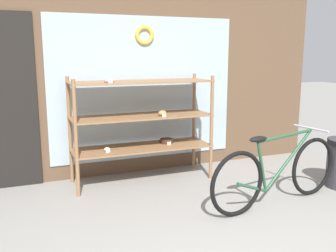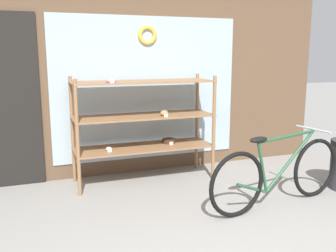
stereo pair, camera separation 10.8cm
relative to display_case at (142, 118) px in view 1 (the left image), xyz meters
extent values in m
cube|color=brown|center=(-0.04, 0.42, 0.71)|extent=(5.71, 0.08, 3.06)
cube|color=#A3B7C1|center=(0.16, 0.38, 0.33)|extent=(2.55, 0.02, 1.90)
cube|color=black|center=(-1.63, 0.37, 0.23)|extent=(0.84, 0.03, 2.10)
torus|color=gold|center=(0.16, 0.36, 1.03)|extent=(0.26, 0.06, 0.26)
cylinder|color=#8E6642|center=(-0.86, -0.26, -0.15)|extent=(0.04, 0.04, 1.34)
cylinder|color=#8E6642|center=(0.85, -0.26, -0.15)|extent=(0.04, 0.04, 1.34)
cylinder|color=#8E6642|center=(-0.86, 0.26, -0.15)|extent=(0.04, 0.04, 1.34)
cylinder|color=#8E6642|center=(0.85, 0.26, -0.15)|extent=(0.04, 0.04, 1.34)
cube|color=#8E6642|center=(-0.01, 0.00, -0.38)|extent=(1.75, 0.56, 0.02)
cube|color=#8E6642|center=(-0.01, 0.00, 0.02)|extent=(1.75, 0.56, 0.02)
cube|color=#8E6642|center=(-0.01, 0.00, 0.46)|extent=(1.75, 0.56, 0.02)
cylinder|color=#422619|center=(0.36, 0.07, -0.34)|extent=(0.17, 0.17, 0.06)
cube|color=white|center=(0.36, -0.02, -0.35)|extent=(0.05, 0.00, 0.04)
ellipsoid|color=beige|center=(-0.47, -0.07, -0.34)|extent=(0.08, 0.06, 0.05)
cube|color=white|center=(-0.47, -0.12, -0.35)|extent=(0.05, 0.00, 0.04)
torus|color=pink|center=(-0.43, -0.10, 0.49)|extent=(0.13, 0.13, 0.04)
cube|color=white|center=(-0.43, -0.18, 0.48)|extent=(0.05, 0.00, 0.04)
ellipsoid|color=#AD7F4C|center=(0.22, -0.14, 0.07)|extent=(0.11, 0.09, 0.07)
cube|color=white|center=(0.22, -0.20, 0.05)|extent=(0.05, 0.00, 0.04)
torus|color=black|center=(0.55, -1.38, -0.48)|extent=(0.67, 0.15, 0.68)
torus|color=black|center=(1.67, -1.20, -0.48)|extent=(0.67, 0.15, 0.68)
cylinder|color=#235133|center=(1.26, -1.27, -0.34)|extent=(0.67, 0.14, 0.61)
cylinder|color=#235133|center=(1.19, -1.28, -0.06)|extent=(0.79, 0.16, 0.07)
cylinder|color=#235133|center=(0.87, -1.33, -0.36)|extent=(0.18, 0.06, 0.56)
cylinder|color=#235133|center=(0.74, -1.35, -0.56)|extent=(0.41, 0.10, 0.18)
ellipsoid|color=black|center=(0.80, -1.34, -0.05)|extent=(0.23, 0.12, 0.06)
cylinder|color=#B2B2B7|center=(1.58, -1.22, -0.02)|extent=(0.10, 0.46, 0.02)
camera|label=1|loc=(-1.42, -4.42, 0.80)|focal=40.00mm
camera|label=2|loc=(-1.32, -4.46, 0.80)|focal=40.00mm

